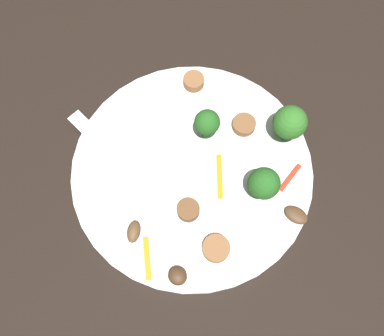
{
  "coord_description": "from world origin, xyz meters",
  "views": [
    {
      "loc": [
        -0.14,
        0.12,
        0.47
      ],
      "look_at": [
        0.0,
        0.0,
        0.01
      ],
      "focal_mm": 38.05,
      "sensor_mm": 36.0,
      "label": 1
    }
  ],
  "objects_px": {
    "fork": "(112,153)",
    "pepper_strip_1": "(220,176)",
    "sausage_slice_3": "(216,248)",
    "pepper_strip_0": "(147,258)",
    "broccoli_floret_0": "(264,183)",
    "sausage_slice_2": "(188,210)",
    "mushroom_2": "(134,232)",
    "broccoli_floret_1": "(207,123)",
    "pepper_strip_2": "(290,178)",
    "broccoli_floret_2": "(290,123)",
    "sausage_slice_1": "(245,125)",
    "mushroom_1": "(177,276)",
    "sausage_slice_0": "(194,81)",
    "plate": "(192,170)",
    "mushroom_0": "(296,215)"
  },
  "relations": [
    {
      "from": "fork",
      "to": "pepper_strip_1",
      "type": "relative_size",
      "value": 3.23
    },
    {
      "from": "sausage_slice_3",
      "to": "pepper_strip_0",
      "type": "xyz_separation_m",
      "value": [
        0.04,
        0.07,
        -0.0
      ]
    },
    {
      "from": "broccoli_floret_0",
      "to": "sausage_slice_3",
      "type": "xyz_separation_m",
      "value": [
        -0.02,
        0.09,
        -0.02
      ]
    },
    {
      "from": "sausage_slice_2",
      "to": "mushroom_2",
      "type": "bearing_deg",
      "value": 71.17
    },
    {
      "from": "broccoli_floret_1",
      "to": "pepper_strip_2",
      "type": "relative_size",
      "value": 1.26
    },
    {
      "from": "broccoli_floret_1",
      "to": "pepper_strip_2",
      "type": "bearing_deg",
      "value": -160.39
    },
    {
      "from": "pepper_strip_0",
      "to": "broccoli_floret_1",
      "type": "bearing_deg",
      "value": -64.86
    },
    {
      "from": "broccoli_floret_0",
      "to": "broccoli_floret_2",
      "type": "xyz_separation_m",
      "value": [
        0.03,
        -0.07,
        0.0
      ]
    },
    {
      "from": "sausage_slice_1",
      "to": "mushroom_1",
      "type": "height_order",
      "value": "same"
    },
    {
      "from": "sausage_slice_0",
      "to": "mushroom_1",
      "type": "bearing_deg",
      "value": 134.95
    },
    {
      "from": "broccoli_floret_1",
      "to": "pepper_strip_0",
      "type": "relative_size",
      "value": 1.07
    },
    {
      "from": "broccoli_floret_1",
      "to": "pepper_strip_0",
      "type": "xyz_separation_m",
      "value": [
        -0.07,
        0.15,
        -0.03
      ]
    },
    {
      "from": "sausage_slice_3",
      "to": "mushroom_1",
      "type": "bearing_deg",
      "value": 83.92
    },
    {
      "from": "broccoli_floret_0",
      "to": "sausage_slice_2",
      "type": "height_order",
      "value": "broccoli_floret_0"
    },
    {
      "from": "plate",
      "to": "pepper_strip_2",
      "type": "bearing_deg",
      "value": -137.27
    },
    {
      "from": "broccoli_floret_2",
      "to": "mushroom_1",
      "type": "height_order",
      "value": "broccoli_floret_2"
    },
    {
      "from": "sausage_slice_3",
      "to": "pepper_strip_2",
      "type": "height_order",
      "value": "sausage_slice_3"
    },
    {
      "from": "broccoli_floret_0",
      "to": "sausage_slice_1",
      "type": "xyz_separation_m",
      "value": [
        0.07,
        -0.04,
        -0.02
      ]
    },
    {
      "from": "plate",
      "to": "pepper_strip_0",
      "type": "distance_m",
      "value": 0.12
    },
    {
      "from": "plate",
      "to": "sausage_slice_1",
      "type": "bearing_deg",
      "value": -90.94
    },
    {
      "from": "plate",
      "to": "pepper_strip_0",
      "type": "relative_size",
      "value": 6.13
    },
    {
      "from": "sausage_slice_2",
      "to": "mushroom_0",
      "type": "height_order",
      "value": "sausage_slice_2"
    },
    {
      "from": "pepper_strip_0",
      "to": "pepper_strip_1",
      "type": "bearing_deg",
      "value": -81.31
    },
    {
      "from": "mushroom_0",
      "to": "pepper_strip_1",
      "type": "distance_m",
      "value": 0.1
    },
    {
      "from": "fork",
      "to": "mushroom_1",
      "type": "height_order",
      "value": "mushroom_1"
    },
    {
      "from": "pepper_strip_1",
      "to": "pepper_strip_2",
      "type": "relative_size",
      "value": 1.36
    },
    {
      "from": "pepper_strip_1",
      "to": "sausage_slice_2",
      "type": "bearing_deg",
      "value": 98.19
    },
    {
      "from": "pepper_strip_0",
      "to": "pepper_strip_1",
      "type": "relative_size",
      "value": 0.86
    },
    {
      "from": "broccoli_floret_2",
      "to": "sausage_slice_2",
      "type": "xyz_separation_m",
      "value": [
        0.0,
        0.16,
        -0.03
      ]
    },
    {
      "from": "mushroom_1",
      "to": "sausage_slice_1",
      "type": "bearing_deg",
      "value": -64.92
    },
    {
      "from": "plate",
      "to": "sausage_slice_1",
      "type": "xyz_separation_m",
      "value": [
        -0.0,
        -0.09,
        0.01
      ]
    },
    {
      "from": "sausage_slice_3",
      "to": "pepper_strip_0",
      "type": "relative_size",
      "value": 0.65
    },
    {
      "from": "fork",
      "to": "mushroom_2",
      "type": "distance_m",
      "value": 0.1
    },
    {
      "from": "broccoli_floret_2",
      "to": "sausage_slice_3",
      "type": "height_order",
      "value": "broccoli_floret_2"
    },
    {
      "from": "mushroom_0",
      "to": "sausage_slice_0",
      "type": "bearing_deg",
      "value": -7.45
    },
    {
      "from": "broccoli_floret_2",
      "to": "pepper_strip_2",
      "type": "bearing_deg",
      "value": 141.76
    },
    {
      "from": "mushroom_2",
      "to": "mushroom_0",
      "type": "bearing_deg",
      "value": -124.8
    },
    {
      "from": "plate",
      "to": "broccoli_floret_0",
      "type": "height_order",
      "value": "broccoli_floret_0"
    },
    {
      "from": "sausage_slice_0",
      "to": "sausage_slice_2",
      "type": "relative_size",
      "value": 1.03
    },
    {
      "from": "broccoli_floret_2",
      "to": "plate",
      "type": "bearing_deg",
      "value": 70.02
    },
    {
      "from": "broccoli_floret_0",
      "to": "mushroom_2",
      "type": "relative_size",
      "value": 1.92
    },
    {
      "from": "sausage_slice_0",
      "to": "plate",
      "type": "bearing_deg",
      "value": 138.09
    },
    {
      "from": "fork",
      "to": "plate",
      "type": "bearing_deg",
      "value": -146.2
    },
    {
      "from": "sausage_slice_3",
      "to": "pepper_strip_1",
      "type": "xyz_separation_m",
      "value": [
        0.06,
        -0.06,
        -0.0
      ]
    },
    {
      "from": "sausage_slice_0",
      "to": "broccoli_floret_0",
      "type": "bearing_deg",
      "value": 166.84
    },
    {
      "from": "broccoli_floret_0",
      "to": "pepper_strip_0",
      "type": "relative_size",
      "value": 1.02
    },
    {
      "from": "broccoli_floret_2",
      "to": "pepper_strip_1",
      "type": "height_order",
      "value": "broccoli_floret_2"
    },
    {
      "from": "plate",
      "to": "sausage_slice_2",
      "type": "distance_m",
      "value": 0.06
    },
    {
      "from": "sausage_slice_0",
      "to": "pepper_strip_2",
      "type": "bearing_deg",
      "value": -179.67
    },
    {
      "from": "broccoli_floret_2",
      "to": "pepper_strip_1",
      "type": "xyz_separation_m",
      "value": [
        0.01,
        0.1,
        -0.03
      ]
    }
  ]
}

